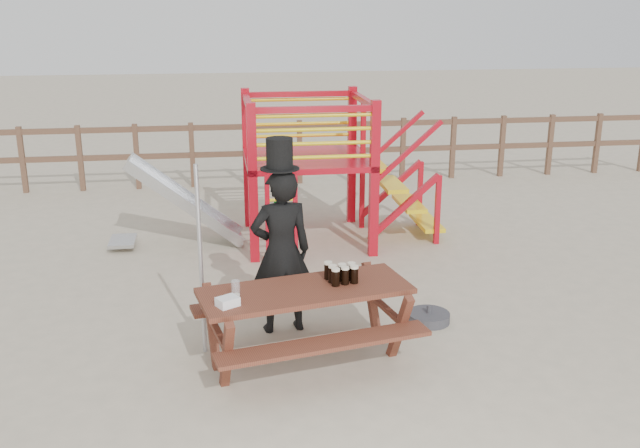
{
  "coord_description": "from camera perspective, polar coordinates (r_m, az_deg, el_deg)",
  "views": [
    {
      "loc": [
        -1.03,
        -6.14,
        3.28
      ],
      "look_at": [
        -0.02,
        0.8,
        1.1
      ],
      "focal_mm": 40.0,
      "sensor_mm": 36.0,
      "label": 1
    }
  ],
  "objects": [
    {
      "name": "ground",
      "position": [
        7.04,
        1.09,
        -10.52
      ],
      "size": [
        60.0,
        60.0,
        0.0
      ],
      "primitive_type": "plane",
      "color": "#B8A98F",
      "rests_on": "ground"
    },
    {
      "name": "parasol_base",
      "position": [
        7.81,
        8.69,
        -7.38
      ],
      "size": [
        0.45,
        0.45,
        0.19
      ],
      "color": "#37373C",
      "rests_on": "ground"
    },
    {
      "name": "empty_glasses",
      "position": [
        6.47,
        -6.76,
        -5.2
      ],
      "size": [
        0.08,
        0.08,
        0.15
      ],
      "color": "silver",
      "rests_on": "picnic_table"
    },
    {
      "name": "stout_pints",
      "position": [
        6.74,
        1.71,
        -3.98
      ],
      "size": [
        0.3,
        0.27,
        0.17
      ],
      "color": "black",
      "rests_on": "picnic_table"
    },
    {
      "name": "playground_fort",
      "position": [
        10.04,
        -1.5,
        4.53
      ],
      "size": [
        4.71,
        1.84,
        2.1
      ],
      "color": "#B20B1A",
      "rests_on": "ground"
    },
    {
      "name": "back_fence",
      "position": [
        13.43,
        -3.77,
        6.27
      ],
      "size": [
        15.09,
        0.09,
        1.2
      ],
      "color": "brown",
      "rests_on": "ground"
    },
    {
      "name": "man_with_hat",
      "position": [
        7.25,
        -3.13,
        -1.87
      ],
      "size": [
        0.68,
        0.5,
        2.03
      ],
      "rotation": [
        0.0,
        0.0,
        3.28
      ],
      "color": "black",
      "rests_on": "ground"
    },
    {
      "name": "metal_pole",
      "position": [
        6.85,
        -9.53,
        -2.98
      ],
      "size": [
        0.04,
        0.04,
        1.88
      ],
      "primitive_type": "cylinder",
      "color": "#B2B2B7",
      "rests_on": "ground"
    },
    {
      "name": "paper_bag",
      "position": [
        6.29,
        -7.4,
        -6.19
      ],
      "size": [
        0.23,
        0.21,
        0.08
      ],
      "primitive_type": "cube",
      "rotation": [
        0.0,
        0.0,
        0.52
      ],
      "color": "white",
      "rests_on": "picnic_table"
    },
    {
      "name": "picnic_table",
      "position": [
        6.73,
        -1.17,
        -7.36
      ],
      "size": [
        2.18,
        1.71,
        0.75
      ],
      "rotation": [
        0.0,
        0.0,
        0.2
      ],
      "color": "brown",
      "rests_on": "ground"
    }
  ]
}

